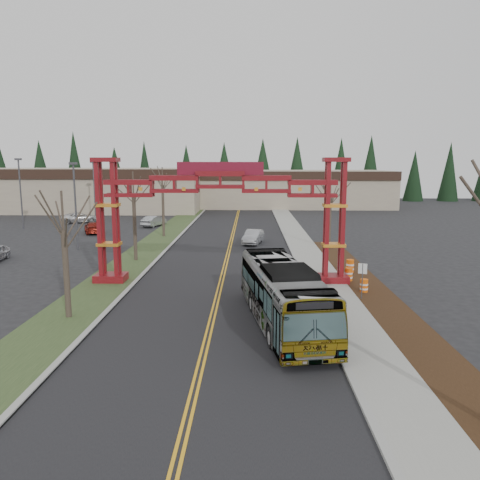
{
  "coord_description": "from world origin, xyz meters",
  "views": [
    {
      "loc": [
        2.09,
        -14.73,
        8.55
      ],
      "look_at": [
        1.45,
        14.13,
        3.76
      ],
      "focal_mm": 35.0,
      "sensor_mm": 36.0,
      "label": 1
    }
  ],
  "objects_px": {
    "retail_building_east": "(290,188)",
    "bare_tree_median_mid": "(134,196)",
    "bare_tree_median_far": "(163,185)",
    "barrel_mid": "(349,275)",
    "parked_car_far_b": "(80,218)",
    "bare_tree_right_far": "(330,194)",
    "gateway_arch": "(220,200)",
    "light_pole_far": "(94,187)",
    "parked_car_far_a": "(154,221)",
    "bare_tree_median_near": "(64,231)",
    "silver_sedan": "(253,237)",
    "light_pole_near": "(75,200)",
    "transit_bus": "(283,294)",
    "light_pole_mid": "(20,188)",
    "barrel_north": "(350,267)",
    "barrel_south": "(364,286)",
    "street_sign": "(362,274)",
    "parked_car_mid_a": "(93,228)"
  },
  "relations": [
    {
      "from": "transit_bus",
      "to": "light_pole_far",
      "type": "xyz_separation_m",
      "value": [
        -24.91,
        45.05,
        3.39
      ]
    },
    {
      "from": "street_sign",
      "to": "barrel_north",
      "type": "bearing_deg",
      "value": 83.84
    },
    {
      "from": "bare_tree_median_far",
      "to": "bare_tree_right_far",
      "type": "xyz_separation_m",
      "value": [
        18.0,
        -7.33,
        -0.49
      ]
    },
    {
      "from": "bare_tree_median_mid",
      "to": "bare_tree_median_far",
      "type": "xyz_separation_m",
      "value": [
        0.0,
        13.51,
        0.25
      ]
    },
    {
      "from": "retail_building_east",
      "to": "light_pole_near",
      "type": "relative_size",
      "value": 4.42
    },
    {
      "from": "gateway_arch",
      "to": "bare_tree_median_far",
      "type": "relative_size",
      "value": 2.26
    },
    {
      "from": "bare_tree_median_far",
      "to": "barrel_mid",
      "type": "xyz_separation_m",
      "value": [
        17.23,
        -20.65,
        -5.46
      ]
    },
    {
      "from": "bare_tree_median_near",
      "to": "bare_tree_median_far",
      "type": "distance_m",
      "value": 28.97
    },
    {
      "from": "gateway_arch",
      "to": "barrel_north",
      "type": "bearing_deg",
      "value": 16.64
    },
    {
      "from": "parked_car_far_b",
      "to": "bare_tree_median_near",
      "type": "xyz_separation_m",
      "value": [
        14.41,
        -41.54,
        4.17
      ]
    },
    {
      "from": "bare_tree_median_near",
      "to": "bare_tree_right_far",
      "type": "xyz_separation_m",
      "value": [
        18.0,
        21.62,
        0.58
      ]
    },
    {
      "from": "silver_sedan",
      "to": "light_pole_near",
      "type": "xyz_separation_m",
      "value": [
        -17.43,
        -3.97,
        4.23
      ]
    },
    {
      "from": "transit_bus",
      "to": "parked_car_far_b",
      "type": "distance_m",
      "value": 49.81
    },
    {
      "from": "parked_car_far_b",
      "to": "bare_tree_median_far",
      "type": "xyz_separation_m",
      "value": [
        14.41,
        -12.59,
        5.24
      ]
    },
    {
      "from": "bare_tree_right_far",
      "to": "light_pole_far",
      "type": "bearing_deg",
      "value": 143.89
    },
    {
      "from": "parked_car_mid_a",
      "to": "barrel_mid",
      "type": "height_order",
      "value": "parked_car_mid_a"
    },
    {
      "from": "retail_building_east",
      "to": "bare_tree_median_mid",
      "type": "xyz_separation_m",
      "value": [
        -18.0,
        -54.47,
        2.21
      ]
    },
    {
      "from": "bare_tree_median_near",
      "to": "light_pole_mid",
      "type": "distance_m",
      "value": 40.38
    },
    {
      "from": "bare_tree_median_near",
      "to": "light_pole_mid",
      "type": "xyz_separation_m",
      "value": [
        -19.67,
        35.27,
        0.37
      ]
    },
    {
      "from": "retail_building_east",
      "to": "bare_tree_right_far",
      "type": "distance_m",
      "value": 48.33
    },
    {
      "from": "light_pole_far",
      "to": "bare_tree_median_near",
      "type": "bearing_deg",
      "value": -73.56
    },
    {
      "from": "parked_car_far_a",
      "to": "light_pole_far",
      "type": "xyz_separation_m",
      "value": [
        -10.07,
        6.36,
        4.33
      ]
    },
    {
      "from": "transit_bus",
      "to": "light_pole_mid",
      "type": "bearing_deg",
      "value": 122.12
    },
    {
      "from": "silver_sedan",
      "to": "parked_car_far_b",
      "type": "xyz_separation_m",
      "value": [
        -24.83,
        17.09,
        -0.0
      ]
    },
    {
      "from": "light_pole_near",
      "to": "bare_tree_median_mid",
      "type": "bearing_deg",
      "value": -35.74
    },
    {
      "from": "retail_building_east",
      "to": "transit_bus",
      "type": "xyz_separation_m",
      "value": [
        -6.16,
        -70.68,
        -1.85
      ]
    },
    {
      "from": "bare_tree_median_near",
      "to": "barrel_north",
      "type": "height_order",
      "value": "bare_tree_median_near"
    },
    {
      "from": "parked_car_far_b",
      "to": "bare_tree_median_mid",
      "type": "height_order",
      "value": "bare_tree_median_mid"
    },
    {
      "from": "parked_car_mid_a",
      "to": "bare_tree_median_far",
      "type": "relative_size",
      "value": 0.59
    },
    {
      "from": "transit_bus",
      "to": "bare_tree_right_far",
      "type": "height_order",
      "value": "bare_tree_right_far"
    },
    {
      "from": "gateway_arch",
      "to": "light_pole_far",
      "type": "height_order",
      "value": "gateway_arch"
    },
    {
      "from": "silver_sedan",
      "to": "light_pole_mid",
      "type": "xyz_separation_m",
      "value": [
        -30.09,
        10.81,
        4.53
      ]
    },
    {
      "from": "retail_building_east",
      "to": "light_pole_far",
      "type": "distance_m",
      "value": 40.31
    },
    {
      "from": "bare_tree_median_mid",
      "to": "light_pole_near",
      "type": "bearing_deg",
      "value": 144.26
    },
    {
      "from": "bare_tree_median_mid",
      "to": "retail_building_east",
      "type": "bearing_deg",
      "value": 71.71
    },
    {
      "from": "silver_sedan",
      "to": "barrel_north",
      "type": "height_order",
      "value": "silver_sedan"
    },
    {
      "from": "bare_tree_right_far",
      "to": "light_pole_far",
      "type": "xyz_separation_m",
      "value": [
        -31.07,
        22.66,
        -0.43
      ]
    },
    {
      "from": "light_pole_mid",
      "to": "barrel_south",
      "type": "distance_m",
      "value": 48.07
    },
    {
      "from": "silver_sedan",
      "to": "light_pole_far",
      "type": "distance_m",
      "value": 31.03
    },
    {
      "from": "bare_tree_median_far",
      "to": "light_pole_far",
      "type": "distance_m",
      "value": 20.17
    },
    {
      "from": "silver_sedan",
      "to": "bare_tree_median_near",
      "type": "relative_size",
      "value": 0.63
    },
    {
      "from": "bare_tree_right_far",
      "to": "parked_car_far_b",
      "type": "bearing_deg",
      "value": 148.42
    },
    {
      "from": "retail_building_east",
      "to": "parked_car_far_b",
      "type": "xyz_separation_m",
      "value": [
        -32.41,
        -28.37,
        -2.78
      ]
    },
    {
      "from": "bare_tree_median_far",
      "to": "street_sign",
      "type": "distance_m",
      "value": 30.76
    },
    {
      "from": "street_sign",
      "to": "retail_building_east",
      "type": "bearing_deg",
      "value": 89.22
    },
    {
      "from": "barrel_north",
      "to": "light_pole_near",
      "type": "bearing_deg",
      "value": 158.94
    },
    {
      "from": "light_pole_far",
      "to": "barrel_mid",
      "type": "height_order",
      "value": "light_pole_far"
    },
    {
      "from": "parked_car_far_b",
      "to": "bare_tree_median_far",
      "type": "height_order",
      "value": "bare_tree_median_far"
    },
    {
      "from": "transit_bus",
      "to": "parked_car_mid_a",
      "type": "height_order",
      "value": "transit_bus"
    },
    {
      "from": "parked_car_mid_a",
      "to": "barrel_north",
      "type": "xyz_separation_m",
      "value": [
        27.04,
        -20.66,
        -0.13
      ]
    }
  ]
}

